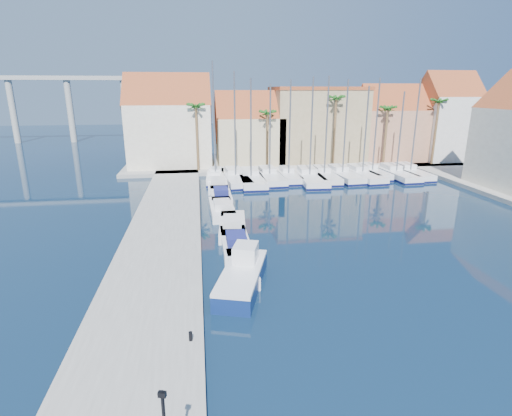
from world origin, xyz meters
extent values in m
plane|color=black|center=(0.00, 0.00, 0.00)|extent=(260.00, 260.00, 0.00)
cube|color=gray|center=(-9.00, 13.50, 0.25)|extent=(6.00, 77.00, 0.50)
cube|color=gray|center=(10.00, 48.00, 0.25)|extent=(54.00, 16.00, 0.50)
cube|color=black|center=(-7.06, -6.39, 4.20)|extent=(0.23, 0.17, 0.15)
cylinder|color=black|center=(-6.60, 1.17, 0.72)|extent=(0.18, 0.18, 0.44)
cube|color=navy|center=(-3.60, 6.87, 0.49)|extent=(4.02, 6.89, 0.98)
cube|color=white|center=(-3.60, 6.87, 1.09)|extent=(4.02, 6.89, 0.22)
cube|color=white|center=(-3.21, 8.12, 1.69)|extent=(1.87, 2.08, 1.20)
cube|color=white|center=(-3.40, 8.78, 0.40)|extent=(1.74, 5.12, 0.80)
cube|color=white|center=(-3.39, 8.27, 1.10)|extent=(1.18, 1.80, 0.60)
cube|color=white|center=(-3.39, 13.08, 0.40)|extent=(2.08, 6.41, 0.80)
cube|color=navy|center=(-3.40, 12.44, 1.10)|extent=(1.45, 2.25, 0.60)
cube|color=white|center=(-3.27, 17.17, 0.40)|extent=(2.75, 6.86, 0.80)
cube|color=white|center=(-3.33, 16.50, 1.10)|extent=(1.71, 2.47, 0.60)
cube|color=white|center=(-3.87, 22.35, 0.40)|extent=(2.36, 6.98, 0.80)
cube|color=white|center=(-3.85, 21.66, 1.10)|extent=(1.60, 2.46, 0.60)
cube|color=white|center=(-3.66, 27.59, 0.40)|extent=(2.18, 6.73, 0.80)
cube|color=navy|center=(-3.66, 26.92, 1.10)|extent=(1.52, 2.36, 0.60)
cube|color=white|center=(-3.73, 32.85, 0.40)|extent=(2.51, 7.34, 0.80)
cube|color=white|center=(-3.75, 32.13, 1.10)|extent=(1.69, 2.59, 0.60)
cube|color=white|center=(-3.91, 37.17, 0.40)|extent=(2.43, 6.52, 0.80)
cube|color=white|center=(-3.94, 36.53, 1.10)|extent=(1.57, 2.33, 0.60)
cube|color=white|center=(-3.78, 36.65, 0.50)|extent=(2.66, 8.17, 1.00)
cube|color=#0C1240|center=(-3.78, 36.65, 0.18)|extent=(2.73, 8.23, 0.28)
cube|color=white|center=(-3.72, 37.45, 1.30)|extent=(1.63, 2.51, 0.60)
cylinder|color=slate|center=(-3.81, 36.25, 7.97)|extent=(0.20, 0.20, 13.93)
cube|color=white|center=(-1.29, 36.09, 0.50)|extent=(3.68, 11.09, 1.00)
cube|color=#0C1240|center=(-1.29, 36.09, 0.18)|extent=(3.74, 11.15, 0.28)
cube|color=white|center=(-1.38, 37.17, 1.30)|extent=(2.23, 3.42, 0.60)
cylinder|color=slate|center=(-1.25, 35.54, 7.36)|extent=(0.20, 0.20, 12.72)
cube|color=white|center=(0.67, 35.27, 0.50)|extent=(3.04, 11.34, 1.00)
cube|color=#0C1240|center=(0.67, 35.27, 0.18)|extent=(3.10, 11.40, 0.28)
cube|color=white|center=(0.68, 36.40, 1.30)|extent=(2.09, 3.41, 0.60)
cylinder|color=slate|center=(0.66, 34.71, 6.96)|extent=(0.20, 0.20, 11.92)
cube|color=white|center=(3.22, 36.21, 0.50)|extent=(3.08, 10.47, 1.00)
cube|color=#0C1240|center=(3.22, 36.21, 0.18)|extent=(3.14, 10.53, 0.28)
cube|color=white|center=(3.19, 37.24, 1.30)|extent=(2.00, 3.18, 0.60)
cylinder|color=slate|center=(3.24, 35.69, 6.65)|extent=(0.20, 0.20, 11.29)
cube|color=white|center=(5.80, 36.10, 0.50)|extent=(2.36, 8.45, 1.00)
cube|color=#0C1240|center=(5.80, 36.10, 0.18)|extent=(2.42, 8.51, 0.28)
cube|color=white|center=(5.78, 36.94, 1.30)|extent=(1.58, 2.55, 0.60)
cylinder|color=slate|center=(5.81, 35.68, 6.90)|extent=(0.20, 0.20, 11.79)
cube|color=white|center=(8.39, 35.15, 0.50)|extent=(3.65, 11.69, 1.00)
cube|color=#0C1240|center=(8.39, 35.15, 0.18)|extent=(3.71, 11.76, 0.28)
cube|color=white|center=(8.45, 36.30, 1.30)|extent=(2.29, 3.58, 0.60)
cylinder|color=slate|center=(8.36, 34.57, 7.06)|extent=(0.20, 0.20, 12.13)
cube|color=white|center=(10.54, 35.67, 0.50)|extent=(2.83, 9.80, 1.00)
cube|color=#0C1240|center=(10.54, 35.67, 0.18)|extent=(2.89, 9.87, 0.28)
cube|color=white|center=(10.57, 36.64, 1.30)|extent=(1.86, 2.97, 0.60)
cylinder|color=slate|center=(10.53, 35.18, 7.12)|extent=(0.20, 0.20, 12.23)
cube|color=white|center=(13.09, 35.92, 0.50)|extent=(3.45, 10.17, 1.00)
cube|color=#0C1240|center=(13.09, 35.92, 0.18)|extent=(3.51, 10.24, 0.28)
cube|color=white|center=(13.01, 36.91, 1.30)|extent=(2.07, 3.14, 0.60)
cylinder|color=slate|center=(13.14, 35.42, 6.93)|extent=(0.20, 0.20, 11.87)
cube|color=white|center=(15.88, 35.82, 0.50)|extent=(3.42, 10.58, 1.00)
cube|color=#0C1240|center=(15.88, 35.82, 0.18)|extent=(3.48, 10.65, 0.28)
cube|color=white|center=(15.81, 36.86, 1.30)|extent=(2.11, 3.25, 0.60)
cylinder|color=slate|center=(15.91, 35.30, 6.53)|extent=(0.20, 0.20, 11.06)
cube|color=white|center=(17.79, 36.86, 0.50)|extent=(2.58, 8.83, 1.00)
cube|color=#0C1240|center=(17.79, 36.86, 0.18)|extent=(2.64, 8.89, 0.28)
cube|color=white|center=(17.76, 37.73, 1.30)|extent=(1.68, 2.68, 0.60)
cylinder|color=slate|center=(17.81, 36.42, 7.03)|extent=(0.20, 0.20, 12.07)
cube|color=white|center=(20.68, 35.67, 0.50)|extent=(2.97, 10.29, 1.00)
cube|color=#0C1240|center=(20.68, 35.67, 0.18)|extent=(3.04, 10.35, 0.28)
cube|color=white|center=(20.65, 36.69, 1.30)|extent=(1.95, 3.12, 0.60)
cylinder|color=slate|center=(20.70, 35.16, 6.18)|extent=(0.20, 0.20, 10.37)
cube|color=white|center=(22.99, 36.08, 0.50)|extent=(2.58, 9.87, 1.00)
cube|color=#0C1240|center=(22.99, 36.08, 0.18)|extent=(2.64, 9.93, 0.28)
cube|color=white|center=(22.99, 37.07, 1.30)|extent=(1.80, 2.96, 0.60)
cylinder|color=slate|center=(22.99, 35.59, 7.02)|extent=(0.20, 0.20, 12.04)
cube|color=beige|center=(-10.00, 47.00, 5.00)|extent=(12.00, 9.00, 9.00)
cube|color=brown|center=(-10.00, 47.00, 9.50)|extent=(12.30, 9.00, 9.00)
cube|color=#C1B188|center=(2.00, 47.00, 4.00)|extent=(10.00, 8.00, 7.00)
cube|color=brown|center=(2.00, 47.00, 7.50)|extent=(10.30, 8.00, 8.00)
cube|color=#99855E|center=(13.00, 48.00, 6.00)|extent=(14.00, 10.00, 11.00)
cube|color=brown|center=(13.00, 48.00, 11.75)|extent=(14.20, 10.20, 0.50)
cube|color=#B07B59|center=(25.00, 47.00, 4.50)|extent=(10.00, 8.00, 8.00)
cube|color=brown|center=(25.00, 47.00, 8.50)|extent=(10.30, 8.00, 8.00)
cube|color=silver|center=(34.00, 46.00, 5.50)|extent=(8.00, 8.00, 10.00)
cube|color=brown|center=(34.00, 46.00, 10.50)|extent=(8.30, 8.00, 8.00)
cylinder|color=brown|center=(-6.00, 42.00, 5.00)|extent=(0.36, 0.36, 9.00)
sphere|color=#1C5A19|center=(-6.00, 42.00, 9.35)|extent=(2.60, 2.60, 2.60)
cylinder|color=brown|center=(4.00, 42.00, 4.50)|extent=(0.36, 0.36, 8.00)
sphere|color=#1C5A19|center=(4.00, 42.00, 8.35)|extent=(2.60, 2.60, 2.60)
cylinder|color=brown|center=(14.00, 42.00, 5.50)|extent=(0.36, 0.36, 10.00)
sphere|color=#1C5A19|center=(14.00, 42.00, 10.35)|extent=(2.60, 2.60, 2.60)
cylinder|color=brown|center=(22.00, 42.00, 4.75)|extent=(0.36, 0.36, 8.50)
sphere|color=#1C5A19|center=(22.00, 42.00, 8.85)|extent=(2.60, 2.60, 2.60)
cylinder|color=brown|center=(30.00, 42.00, 5.25)|extent=(0.36, 0.36, 9.50)
sphere|color=#1C5A19|center=(30.00, 42.00, 9.85)|extent=(2.60, 2.60, 2.60)
cube|color=#9E9E99|center=(-38.00, 82.00, 14.00)|extent=(48.00, 2.20, 0.90)
cylinder|color=#9E9E99|center=(-46.00, 82.00, 7.00)|extent=(1.40, 1.40, 14.00)
cylinder|color=#9E9E99|center=(-34.00, 82.00, 7.00)|extent=(1.40, 1.40, 14.00)
cylinder|color=#9E9E99|center=(-22.00, 82.00, 7.00)|extent=(1.40, 1.40, 14.00)
camera|label=1|loc=(-5.89, -14.98, 11.62)|focal=28.00mm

